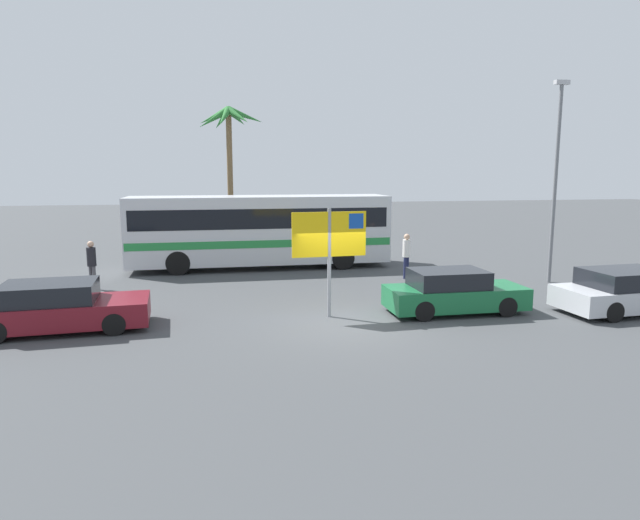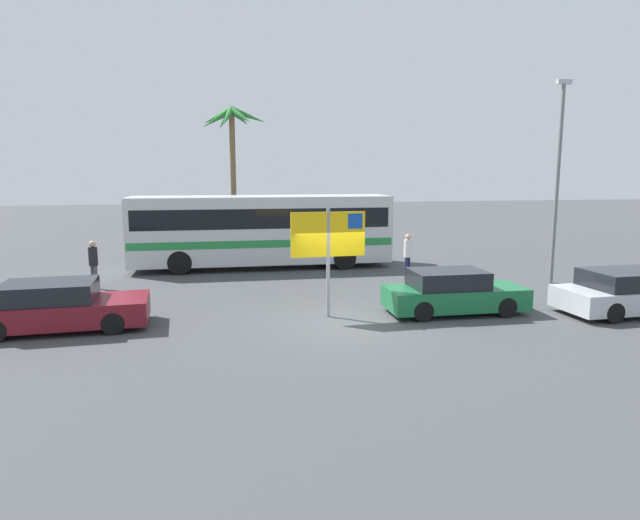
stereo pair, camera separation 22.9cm
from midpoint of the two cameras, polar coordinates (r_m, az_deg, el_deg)
name	(u,v)px [view 2 (the right image)]	position (r m, az deg, el deg)	size (l,w,h in m)	color
ground	(344,324)	(15.66, 2.96, -6.62)	(120.00, 120.00, 0.00)	#424447
bus_front_coach	(262,228)	(24.57, -5.77, 3.34)	(11.28, 2.56, 3.17)	silver
ferry_sign	(330,239)	(15.99, 1.43, 2.22)	(2.20, 0.17, 3.20)	gray
car_silver	(632,292)	(19.21, 29.80, -2.92)	(4.69, 2.11, 1.32)	#B7BABF
car_maroon	(58,307)	(16.49, -25.04, -4.39)	(4.63, 2.15, 1.32)	maroon
car_green	(453,293)	(17.17, 13.92, -3.29)	(4.16, 1.69, 1.32)	#196638
pedestrian_near_sign	(408,252)	(22.24, 9.33, 0.80)	(0.32, 0.32, 1.80)	#1E2347
pedestrian_by_bus	(93,260)	(21.65, -22.07, -0.04)	(0.32, 0.32, 1.77)	#4C4C51
lamp_post_left_side	(558,175)	(22.73, 23.59, 8.01)	(0.56, 0.20, 7.54)	slate
palm_tree_seaside	(231,131)	(32.31, -8.91, 12.96)	(3.78, 3.67, 7.84)	brown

